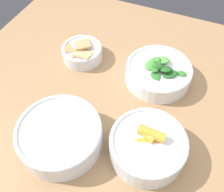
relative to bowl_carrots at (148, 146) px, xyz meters
The scene contains 5 objects.
dining_table 0.19m from the bowl_carrots, 12.27° to the right, with size 0.97×1.07×0.76m.
bowl_carrots is the anchor object (origin of this frame).
bowl_greens 0.23m from the bowl_carrots, 79.60° to the right, with size 0.18×0.18×0.08m.
bowl_beans_hotdog 0.20m from the bowl_carrots, 15.33° to the left, with size 0.19×0.19×0.06m.
bowl_cookies 0.36m from the bowl_carrots, 38.72° to the right, with size 0.12×0.12×0.05m.
Camera 1 is at (-0.14, 0.28, 1.29)m, focal length 40.00 mm.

